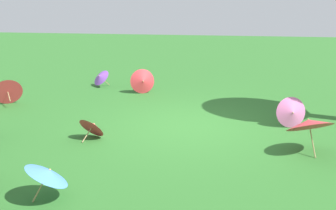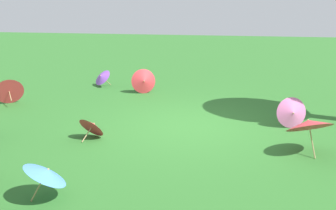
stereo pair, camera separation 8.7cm
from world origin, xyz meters
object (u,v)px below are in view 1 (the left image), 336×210
at_px(parasol_red_0, 7,90).
at_px(parasol_purple_2, 100,77).
at_px(parasol_red_2, 93,126).
at_px(parasol_red_3, 143,81).
at_px(parasol_blue_0, 48,173).
at_px(parasol_red_1, 309,123).
at_px(parasol_pink_0, 292,112).

distance_m(parasol_red_0, parasol_purple_2, 3.15).
height_order(parasol_purple_2, parasol_red_2, parasol_purple_2).
height_order(parasol_red_0, parasol_red_3, parasol_red_0).
xyz_separation_m(parasol_blue_0, parasol_red_3, (-0.18, -6.71, -0.05)).
relative_size(parasol_blue_0, parasol_red_2, 1.29).
bearing_deg(parasol_red_2, parasol_red_1, 177.76).
bearing_deg(parasol_pink_0, parasol_red_0, -7.12).
relative_size(parasol_red_0, parasol_red_2, 1.26).
height_order(parasol_red_1, parasol_purple_2, parasol_red_1).
bearing_deg(parasol_red_2, parasol_red_0, -34.90).
height_order(parasol_red_0, parasol_red_1, parasol_red_1).
bearing_deg(parasol_red_2, parasol_purple_2, -74.89).
bearing_deg(parasol_red_2, parasol_pink_0, -163.68).
bearing_deg(parasol_pink_0, parasol_red_2, 16.32).
height_order(parasol_red_1, parasol_red_2, parasol_red_1).
bearing_deg(parasol_purple_2, parasol_red_1, 140.12).
height_order(parasol_red_1, parasol_pink_0, parasol_red_1).
relative_size(parasol_blue_0, parasol_red_3, 1.17).
height_order(parasol_purple_2, parasol_red_3, parasol_red_3).
xyz_separation_m(parasol_red_1, parasol_pink_0, (0.06, -1.50, -0.24)).
height_order(parasol_pink_0, parasol_purple_2, parasol_pink_0).
relative_size(parasol_red_1, parasol_pink_0, 1.53).
bearing_deg(parasol_red_0, parasol_red_3, -154.37).
bearing_deg(parasol_red_3, parasol_red_1, 135.15).
xyz_separation_m(parasol_red_0, parasol_pink_0, (-7.80, 0.97, -0.04)).
bearing_deg(parasol_red_0, parasol_red_1, 162.54).
height_order(parasol_pink_0, parasol_red_2, parasol_pink_0).
bearing_deg(parasol_red_3, parasol_red_2, 85.21).
bearing_deg(parasol_red_1, parasol_red_3, -44.85).
height_order(parasol_blue_0, parasol_red_0, parasol_red_0).
distance_m(parasol_blue_0, parasol_red_3, 6.71).
height_order(parasol_blue_0, parasol_red_1, parasol_red_1).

